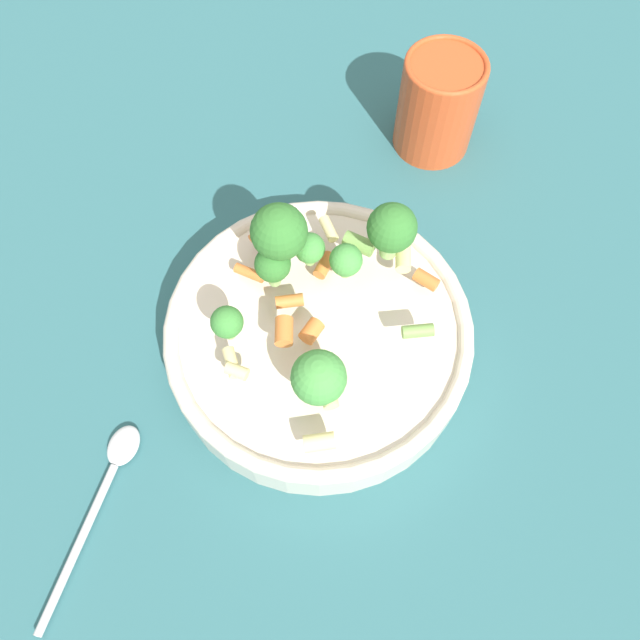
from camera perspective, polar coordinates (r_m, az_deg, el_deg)
The scene contains 5 objects.
ground_plane at distance 0.58m, azimuth 0.00°, elevation -2.60°, with size 3.00×3.00×0.00m, color #2D6066.
bowl at distance 0.55m, azimuth 0.00°, elevation -1.47°, with size 0.27×0.27×0.05m.
pasta_salad at distance 0.51m, azimuth -0.28°, elevation 3.66°, with size 0.19×0.21×0.08m.
cup at distance 0.69m, azimuth 10.89°, elevation 18.84°, with size 0.08×0.08×0.11m.
spoon at distance 0.56m, azimuth -18.88°, elevation -14.10°, with size 0.07×0.17×0.01m.
Camera 1 is at (0.00, 0.23, 0.53)m, focal length 35.00 mm.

